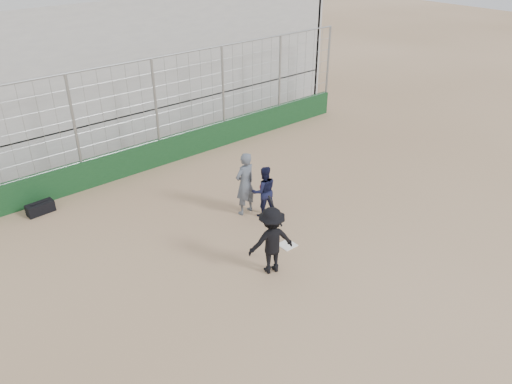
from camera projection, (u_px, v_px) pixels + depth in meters
ground at (287, 245)px, 14.25m from camera, size 90.00×90.00×0.00m
home_plate at (287, 245)px, 14.25m from camera, size 0.44×0.44×0.02m
backstop at (159, 141)px, 18.50m from camera, size 18.10×0.25×4.04m
bleachers at (95, 62)px, 20.87m from camera, size 20.25×6.70×6.98m
batter_at_plate at (271, 241)px, 12.80m from camera, size 1.38×1.06×2.02m
catcher_crouched at (264, 199)px, 15.44m from camera, size 0.97×0.85×1.14m
umpire at (245, 187)px, 15.40m from camera, size 0.80×0.56×1.85m
equipment_bag at (40, 208)px, 15.73m from camera, size 0.86×0.41×0.40m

